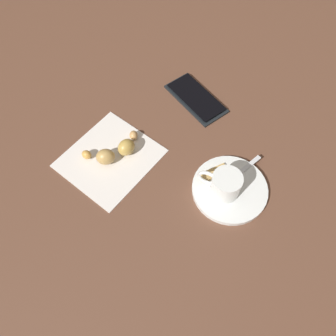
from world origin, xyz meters
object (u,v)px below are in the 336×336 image
Objects in this scene: espresso_cup at (225,184)px; sugar_packet at (214,173)px; croissant at (114,152)px; cell_phone at (196,98)px; saucer at (230,189)px; napkin at (110,158)px; teaspoon at (229,182)px.

espresso_cup is 0.05m from sugar_packet.
cell_phone is (0.04, 0.23, -0.02)m from croissant.
saucer is at bearing 20.22° from croissant.
croissant is (-0.23, -0.08, 0.01)m from saucer.
croissant is 0.24m from cell_phone.
teaspoon is at bearing 24.58° from napkin.
teaspoon reaches higher than saucer.
saucer is at bearing 59.54° from espresso_cup.
cell_phone is (-0.19, 0.16, -0.03)m from espresso_cup.
croissant is (-0.19, -0.09, 0.01)m from sugar_packet.
espresso_cup is at bearing -41.15° from cell_phone.
espresso_cup is at bearing -120.46° from saucer.
saucer is 0.25m from napkin.
napkin is at bearing -37.44° from sugar_packet.
napkin is (-0.23, -0.08, -0.03)m from espresso_cup.
napkin is at bearing -158.09° from saucer.
espresso_cup reaches higher than napkin.
teaspoon is 0.24m from croissant.
croissant is (0.01, 0.01, 0.02)m from napkin.
espresso_cup is 0.23m from croissant.
saucer is at bearing -37.56° from cell_phone.
saucer is 0.90× the size of cell_phone.
teaspoon is (-0.00, 0.02, -0.02)m from espresso_cup.
saucer is at bearing -44.18° from teaspoon.
croissant reaches higher than napkin.
saucer is at bearing 106.12° from sugar_packet.
espresso_cup is at bearing 17.80° from croissant.
cell_phone is (-0.19, 0.15, -0.00)m from saucer.
teaspoon is 0.03m from sugar_packet.
saucer is 0.82× the size of napkin.
teaspoon is 2.40× the size of sugar_packet.
sugar_packet is at bearing -176.25° from teaspoon.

